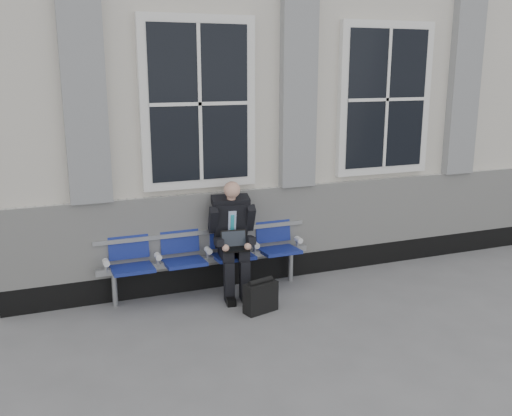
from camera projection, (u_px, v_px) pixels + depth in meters
name	position (u px, v px, depth m)	size (l,w,h in m)	color
ground	(421.00, 307.00, 6.48)	(70.00, 70.00, 0.00)	slate
station_building	(293.00, 95.00, 9.08)	(14.40, 4.40, 4.49)	beige
bench	(207.00, 249.00, 6.79)	(2.60, 0.47, 0.91)	#9EA0A3
businessman	(232.00, 233.00, 6.73)	(0.57, 0.76, 1.37)	black
briefcase	(261.00, 296.00, 6.32)	(0.41, 0.25, 0.39)	black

